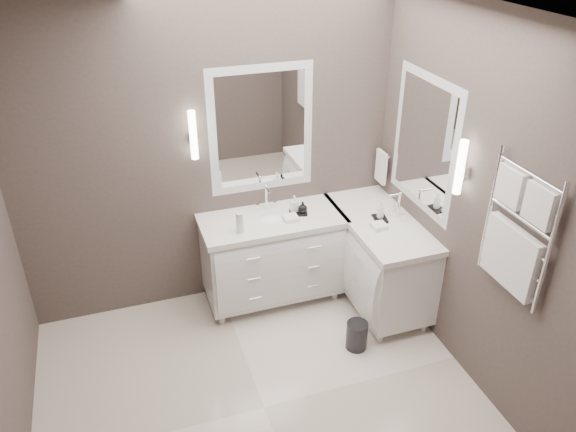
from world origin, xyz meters
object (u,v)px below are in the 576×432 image
object	(u,v)px
vanity_right	(378,255)
towel_ladder	(516,236)
vanity_back	(272,253)
waste_bin	(357,335)

from	to	relation	value
vanity_right	towel_ladder	distance (m)	1.60
vanity_back	towel_ladder	bearing A→B (deg)	-55.90
vanity_right	towel_ladder	size ratio (longest dim) A/B	1.38
vanity_back	towel_ladder	distance (m)	2.16
vanity_right	towel_ladder	xyz separation A→B (m)	(0.23, -1.30, 0.91)
vanity_right	waste_bin	world-z (taller)	vanity_right
vanity_back	vanity_right	bearing A→B (deg)	-20.38
vanity_back	towel_ladder	xyz separation A→B (m)	(1.10, -1.63, 0.91)
towel_ladder	vanity_right	bearing A→B (deg)	99.84
vanity_back	vanity_right	size ratio (longest dim) A/B	1.00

